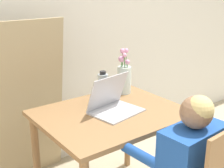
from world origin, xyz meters
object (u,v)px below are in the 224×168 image
at_px(flower_vase, 124,77).
at_px(water_bottle, 103,88).
at_px(person_seated, 183,166).
at_px(laptop, 113,103).

bearing_deg(flower_vase, water_bottle, -166.18).
xyz_separation_m(person_seated, flower_vase, (0.30, 0.85, 0.20)).
relative_size(laptop, flower_vase, 1.03).
relative_size(laptop, water_bottle, 1.56).
bearing_deg(laptop, water_bottle, 65.87).
relative_size(person_seated, laptop, 2.93).
height_order(flower_vase, water_bottle, flower_vase).
distance_m(flower_vase, water_bottle, 0.24).
relative_size(flower_vase, water_bottle, 1.52).
height_order(laptop, water_bottle, laptop).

